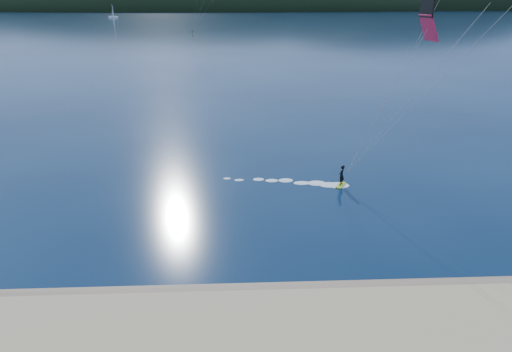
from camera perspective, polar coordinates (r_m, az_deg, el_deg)
The scene contains 5 objects.
wet_sand at distance 24.63m, azimuth -9.27°, elevation -15.87°, with size 220.00×2.50×0.10m.
headland at distance 760.14m, azimuth -2.82°, elevation 21.21°, with size 1200.00×310.00×140.00m.
kitesurfer_near at distance 34.47m, azimuth 28.05°, elevation 19.04°, with size 23.58×7.28×19.12m.
kitesurfer_far at distance 215.46m, azimuth -6.82°, elevation 22.24°, with size 11.41×4.61×17.90m.
sailboat at distance 435.36m, azimuth -18.45°, elevation 19.44°, with size 8.49×5.37×11.82m.
Camera 1 is at (3.00, -14.70, 15.18)m, focal length 30.08 mm.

